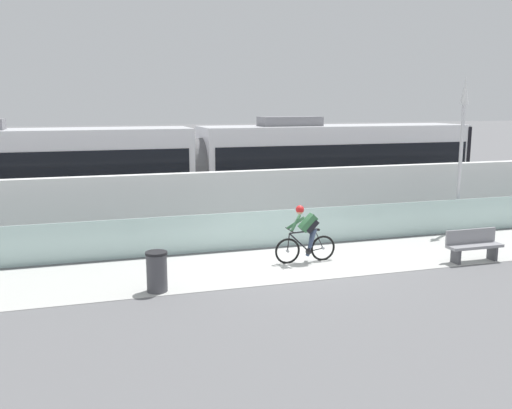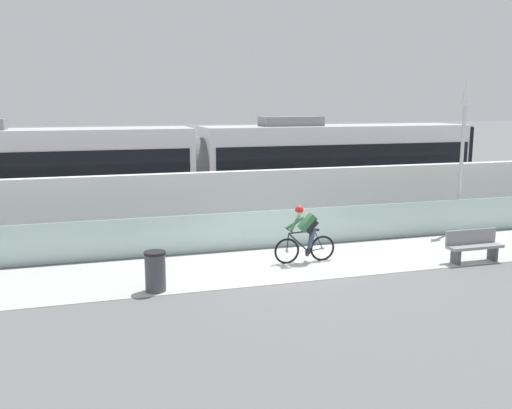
{
  "view_description": "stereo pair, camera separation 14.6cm",
  "coord_description": "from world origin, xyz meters",
  "px_view_note": "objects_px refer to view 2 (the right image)",
  "views": [
    {
      "loc": [
        -5.31,
        -13.79,
        4.35
      ],
      "look_at": [
        -0.34,
        2.35,
        1.25
      ],
      "focal_mm": 39.05,
      "sensor_mm": 36.0,
      "label": 1
    },
    {
      "loc": [
        -5.17,
        -13.83,
        4.35
      ],
      "look_at": [
        -0.34,
        2.35,
        1.25
      ],
      "focal_mm": 39.05,
      "sensor_mm": 36.0,
      "label": 2
    }
  ],
  "objects_px": {
    "cyclist_on_bike": "(305,235)",
    "lamp_post_antenna": "(463,135)",
    "bench": "(473,245)",
    "trash_bin": "(155,271)",
    "tram": "(196,169)"
  },
  "relations": [
    {
      "from": "cyclist_on_bike",
      "to": "lamp_post_antenna",
      "type": "distance_m",
      "value": 7.28
    },
    {
      "from": "lamp_post_antenna",
      "to": "bench",
      "type": "height_order",
      "value": "lamp_post_antenna"
    },
    {
      "from": "cyclist_on_bike",
      "to": "trash_bin",
      "type": "xyz_separation_m",
      "value": [
        -4.23,
        -1.25,
        -0.3
      ]
    },
    {
      "from": "cyclist_on_bike",
      "to": "lamp_post_antenna",
      "type": "relative_size",
      "value": 0.34
    },
    {
      "from": "lamp_post_antenna",
      "to": "trash_bin",
      "type": "bearing_deg",
      "value": -162.4
    },
    {
      "from": "tram",
      "to": "trash_bin",
      "type": "relative_size",
      "value": 23.5
    },
    {
      "from": "tram",
      "to": "bench",
      "type": "relative_size",
      "value": 14.1
    },
    {
      "from": "tram",
      "to": "cyclist_on_bike",
      "type": "relative_size",
      "value": 12.75
    },
    {
      "from": "cyclist_on_bike",
      "to": "trash_bin",
      "type": "relative_size",
      "value": 1.84
    },
    {
      "from": "tram",
      "to": "trash_bin",
      "type": "height_order",
      "value": "tram"
    },
    {
      "from": "tram",
      "to": "bench",
      "type": "height_order",
      "value": "tram"
    },
    {
      "from": "lamp_post_antenna",
      "to": "tram",
      "type": "bearing_deg",
      "value": 150.22
    },
    {
      "from": "cyclist_on_bike",
      "to": "tram",
      "type": "bearing_deg",
      "value": 104.1
    },
    {
      "from": "bench",
      "to": "lamp_post_antenna",
      "type": "bearing_deg",
      "value": 59.59
    },
    {
      "from": "trash_bin",
      "to": "bench",
      "type": "height_order",
      "value": "trash_bin"
    }
  ]
}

